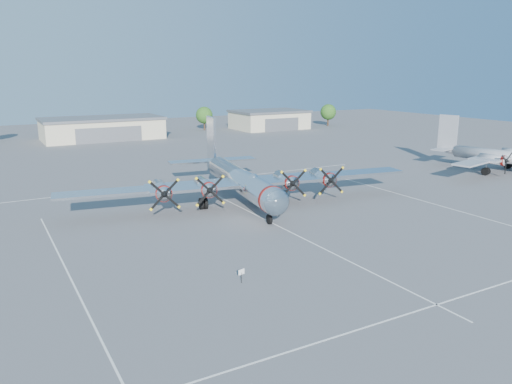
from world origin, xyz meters
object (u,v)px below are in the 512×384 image
main_bomber_b29 (239,202)px  info_placard (241,273)px  tree_east (204,115)px  hangar_east (269,119)px  twin_engine_east (490,171)px  hangar_center (102,128)px  tree_far_east (328,112)px

main_bomber_b29 → info_placard: main_bomber_b29 is taller
info_placard → tree_east: bearing=54.4°
hangar_east → main_bomber_b29: size_ratio=0.47×
twin_engine_east → tree_east: bearing=89.6°
hangar_center → twin_engine_east: hangar_center is taller
hangar_center → twin_engine_east: (47.52, -73.57, -2.71)m
main_bomber_b29 → twin_engine_east: 46.45m
tree_far_east → twin_engine_east: size_ratio=0.24×
hangar_center → twin_engine_east: size_ratio=1.02×
hangar_center → tree_far_east: size_ratio=4.31×
hangar_center → hangar_east: (48.00, 0.00, 0.00)m
hangar_east → tree_east: size_ratio=3.10×
twin_engine_east → tree_far_east: bearing=61.2°
hangar_center → main_bomber_b29: bearing=-89.1°
hangar_east → tree_far_east: 20.15m
tree_east → tree_far_east: same height
main_bomber_b29 → twin_engine_east: bearing=5.9°
tree_east → tree_far_east: size_ratio=1.00×
hangar_center → twin_engine_east: bearing=-57.1°
hangar_center → hangar_east: 48.00m
tree_far_east → info_placard: bearing=-130.5°
tree_far_east → main_bomber_b29: 96.30m
main_bomber_b29 → hangar_center: bearing=99.8°
tree_far_east → twin_engine_east: 74.59m
hangar_center → tree_east: (30.00, 6.04, 1.51)m
tree_east → info_placard: tree_east is taller
tree_east → main_bomber_b29: 82.50m
tree_far_east → twin_engine_east: tree_far_east is taller
main_bomber_b29 → tree_east: bearing=78.4°
tree_east → info_placard: size_ratio=5.81×
hangar_east → tree_far_east: tree_far_east is taller
tree_far_east → twin_engine_east: (-20.48, -71.60, -4.22)m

